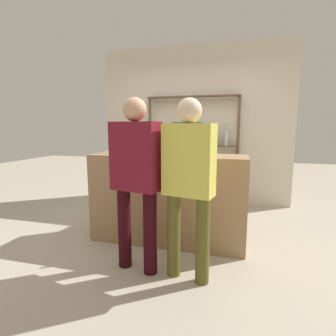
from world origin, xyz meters
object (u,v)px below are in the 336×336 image
object	(u,v)px
counter_bottle_2	(185,144)
ice_bucket	(170,145)
counter_bottle_0	(157,143)
wine_glass	(186,144)
customer_center	(136,173)
server_behind_counter	(186,154)
counter_bottle_3	(127,143)
customer_right	(189,177)
counter_bottle_1	(115,143)
cork_jar	(135,147)

from	to	relation	value
counter_bottle_2	ice_bucket	distance (m)	0.22
counter_bottle_0	wine_glass	xyz separation A→B (m)	(0.36, -0.01, -0.01)
counter_bottle_0	customer_center	xyz separation A→B (m)	(0.05, -0.86, -0.23)
server_behind_counter	counter_bottle_3	bearing A→B (deg)	-47.83
ice_bucket	customer_right	bearing A→B (deg)	-64.32
counter_bottle_0	server_behind_counter	size ratio (longest dim) A/B	0.20
counter_bottle_1	wine_glass	xyz separation A→B (m)	(0.87, 0.11, 0.00)
counter_bottle_3	server_behind_counter	distance (m)	1.01
counter_bottle_2	customer_center	size ratio (longest dim) A/B	0.22
counter_bottle_2	wine_glass	bearing A→B (deg)	96.07
counter_bottle_1	wine_glass	world-z (taller)	counter_bottle_1
customer_center	customer_right	distance (m)	0.50
cork_jar	customer_right	world-z (taller)	customer_right
server_behind_counter	customer_right	bearing A→B (deg)	1.13
ice_bucket	cork_jar	bearing A→B (deg)	179.65
cork_jar	counter_bottle_0	bearing A→B (deg)	28.37
counter_bottle_0	customer_center	bearing A→B (deg)	-86.35
ice_bucket	cork_jar	distance (m)	0.43
ice_bucket	counter_bottle_0	bearing A→B (deg)	144.91
counter_bottle_3	counter_bottle_1	bearing A→B (deg)	-146.59
counter_bottle_3	wine_glass	world-z (taller)	counter_bottle_3
counter_bottle_1	counter_bottle_3	size ratio (longest dim) A/B	0.90
cork_jar	customer_center	xyz separation A→B (m)	(0.30, -0.73, -0.18)
customer_right	customer_center	bearing A→B (deg)	98.47
counter_bottle_1	wine_glass	size ratio (longest dim) A/B	1.81
ice_bucket	customer_right	size ratio (longest dim) A/B	0.13
wine_glass	customer_right	size ratio (longest dim) A/B	0.10
wine_glass	customer_center	world-z (taller)	customer_center
counter_bottle_0	counter_bottle_3	bearing A→B (deg)	-174.07
wine_glass	server_behind_counter	world-z (taller)	server_behind_counter
server_behind_counter	cork_jar	bearing A→B (deg)	-38.12
counter_bottle_0	cork_jar	xyz separation A→B (m)	(-0.24, -0.13, -0.05)
counter_bottle_0	wine_glass	world-z (taller)	counter_bottle_0
counter_bottle_2	cork_jar	world-z (taller)	counter_bottle_2
counter_bottle_3	customer_center	distance (m)	0.95
wine_glass	server_behind_counter	bearing A→B (deg)	100.44
counter_bottle_1	counter_bottle_0	bearing A→B (deg)	13.40
counter_bottle_1	counter_bottle_2	bearing A→B (deg)	-6.73
wine_glass	customer_right	bearing A→B (deg)	-77.72
customer_center	ice_bucket	bearing A→B (deg)	1.25
customer_right	counter_bottle_0	bearing A→B (deg)	44.06
counter_bottle_2	wine_glass	distance (m)	0.22
counter_bottle_0	counter_bottle_2	size ratio (longest dim) A/B	0.94
ice_bucket	customer_center	xyz separation A→B (m)	(-0.13, -0.72, -0.21)
counter_bottle_0	cork_jar	size ratio (longest dim) A/B	2.17
counter_bottle_1	cork_jar	bearing A→B (deg)	-2.21
customer_center	server_behind_counter	xyz separation A→B (m)	(0.17, 1.61, 0.03)
wine_glass	ice_bucket	distance (m)	0.21
cork_jar	server_behind_counter	world-z (taller)	server_behind_counter
counter_bottle_2	server_behind_counter	bearing A→B (deg)	99.47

